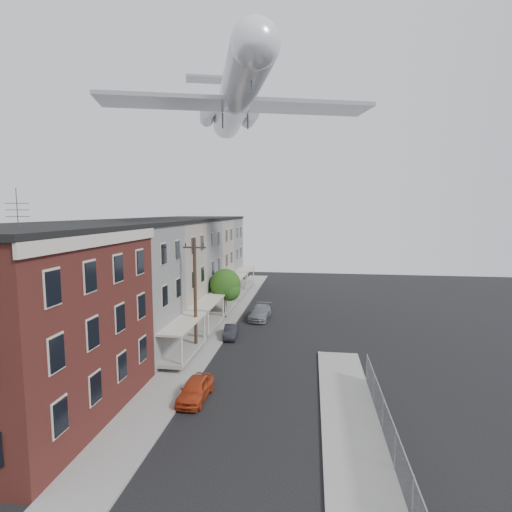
# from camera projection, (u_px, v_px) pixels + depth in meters

# --- Properties ---
(sidewalk_left) EXTENTS (3.00, 62.00, 0.12)m
(sidewalk_left) POSITION_uv_depth(u_px,v_px,m) (215.00, 329.00, 37.50)
(sidewalk_left) COLOR gray
(sidewalk_left) RESTS_ON ground
(sidewalk_right) EXTENTS (3.00, 26.00, 0.12)m
(sidewalk_right) POSITION_uv_depth(u_px,v_px,m) (356.00, 453.00, 18.28)
(sidewalk_right) COLOR gray
(sidewalk_right) RESTS_ON ground
(curb_left) EXTENTS (0.15, 62.00, 0.14)m
(curb_left) POSITION_uv_depth(u_px,v_px,m) (231.00, 329.00, 37.30)
(curb_left) COLOR gray
(curb_left) RESTS_ON ground
(curb_right) EXTENTS (0.15, 26.00, 0.14)m
(curb_right) POSITION_uv_depth(u_px,v_px,m) (324.00, 450.00, 18.47)
(curb_right) COLOR gray
(curb_right) RESTS_ON ground
(corner_building) EXTENTS (10.31, 12.30, 12.15)m
(corner_building) POSITION_uv_depth(u_px,v_px,m) (18.00, 324.00, 21.08)
(corner_building) COLOR #3A1812
(corner_building) RESTS_ON ground
(row_house_a) EXTENTS (11.98, 7.00, 10.30)m
(row_house_a) POSITION_uv_depth(u_px,v_px,m) (109.00, 290.00, 30.43)
(row_house_a) COLOR #5F5F5D
(row_house_a) RESTS_ON ground
(row_house_b) EXTENTS (11.98, 7.00, 10.30)m
(row_house_b) POSITION_uv_depth(u_px,v_px,m) (146.00, 275.00, 37.32)
(row_house_b) COLOR gray
(row_house_b) RESTS_ON ground
(row_house_c) EXTENTS (11.98, 7.00, 10.30)m
(row_house_c) POSITION_uv_depth(u_px,v_px,m) (172.00, 265.00, 44.21)
(row_house_c) COLOR #5F5F5D
(row_house_c) RESTS_ON ground
(row_house_d) EXTENTS (11.98, 7.00, 10.30)m
(row_house_d) POSITION_uv_depth(u_px,v_px,m) (191.00, 258.00, 51.10)
(row_house_d) COLOR gray
(row_house_d) RESTS_ON ground
(row_house_e) EXTENTS (11.98, 7.00, 10.30)m
(row_house_e) POSITION_uv_depth(u_px,v_px,m) (205.00, 252.00, 57.99)
(row_house_e) COLOR #5F5F5D
(row_house_e) RESTS_ON ground
(chainlink_fence) EXTENTS (0.06, 18.06, 1.90)m
(chainlink_fence) POSITION_uv_depth(u_px,v_px,m) (395.00, 449.00, 16.98)
(chainlink_fence) COLOR gray
(chainlink_fence) RESTS_ON ground
(utility_pole) EXTENTS (1.80, 0.26, 9.00)m
(utility_pole) POSITION_uv_depth(u_px,v_px,m) (195.00, 294.00, 31.09)
(utility_pole) COLOR black
(utility_pole) RESTS_ON ground
(street_tree) EXTENTS (3.22, 3.20, 5.20)m
(street_tree) POSITION_uv_depth(u_px,v_px,m) (226.00, 286.00, 40.95)
(street_tree) COLOR black
(street_tree) RESTS_ON ground
(car_near) EXTENTS (1.62, 3.79, 1.27)m
(car_near) POSITION_uv_depth(u_px,v_px,m) (195.00, 389.00, 23.54)
(car_near) COLOR #B43917
(car_near) RESTS_ON ground
(car_mid) EXTENTS (1.46, 3.33, 1.06)m
(car_mid) POSITION_uv_depth(u_px,v_px,m) (231.00, 332.00, 35.11)
(car_mid) COLOR black
(car_mid) RESTS_ON ground
(car_far) EXTENTS (2.15, 4.77, 1.36)m
(car_far) POSITION_uv_depth(u_px,v_px,m) (260.00, 312.00, 41.13)
(car_far) COLOR slate
(car_far) RESTS_ON ground
(airplane) EXTENTS (21.88, 25.03, 7.23)m
(airplane) POSITION_uv_depth(u_px,v_px,m) (235.00, 99.00, 33.73)
(airplane) COLOR white
(airplane) RESTS_ON ground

